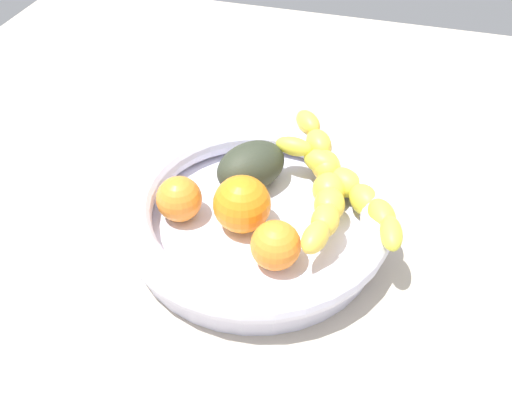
{
  "coord_description": "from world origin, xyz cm",
  "views": [
    {
      "loc": [
        -12.21,
        42.53,
        48.77
      ],
      "look_at": [
        0.0,
        0.0,
        8.44
      ],
      "focal_mm": 39.21,
      "sensor_mm": 36.0,
      "label": 1
    }
  ],
  "objects_px": {
    "orange_mid_right": "(179,199)",
    "orange_mid_left": "(242,204)",
    "banana_draped_right": "(350,189)",
    "orange_front": "(276,245)",
    "fruit_bowl": "(256,214)",
    "avocado_dark": "(251,166)",
    "banana_draped_left": "(323,182)"
  },
  "relations": [
    {
      "from": "banana_draped_right",
      "to": "avocado_dark",
      "type": "bearing_deg",
      "value": -4.83
    },
    {
      "from": "fruit_bowl",
      "to": "orange_mid_right",
      "type": "height_order",
      "value": "orange_mid_right"
    },
    {
      "from": "orange_mid_left",
      "to": "orange_mid_right",
      "type": "xyz_separation_m",
      "value": [
        0.07,
        0.0,
        -0.01
      ]
    },
    {
      "from": "fruit_bowl",
      "to": "orange_mid_left",
      "type": "bearing_deg",
      "value": 48.3
    },
    {
      "from": "banana_draped_right",
      "to": "orange_mid_left",
      "type": "distance_m",
      "value": 0.12
    },
    {
      "from": "orange_mid_right",
      "to": "orange_front",
      "type": "bearing_deg",
      "value": 162.28
    },
    {
      "from": "banana_draped_right",
      "to": "orange_mid_right",
      "type": "height_order",
      "value": "banana_draped_right"
    },
    {
      "from": "fruit_bowl",
      "to": "banana_draped_left",
      "type": "bearing_deg",
      "value": -143.71
    },
    {
      "from": "orange_mid_left",
      "to": "avocado_dark",
      "type": "xyz_separation_m",
      "value": [
        0.01,
        -0.07,
        -0.0
      ]
    },
    {
      "from": "banana_draped_left",
      "to": "avocado_dark",
      "type": "xyz_separation_m",
      "value": [
        0.09,
        -0.01,
        -0.0
      ]
    },
    {
      "from": "fruit_bowl",
      "to": "banana_draped_right",
      "type": "bearing_deg",
      "value": -154.37
    },
    {
      "from": "orange_front",
      "to": "orange_mid_left",
      "type": "xyz_separation_m",
      "value": [
        0.05,
        -0.04,
        0.01
      ]
    },
    {
      "from": "orange_front",
      "to": "orange_mid_left",
      "type": "relative_size",
      "value": 0.82
    },
    {
      "from": "orange_mid_right",
      "to": "orange_mid_left",
      "type": "bearing_deg",
      "value": -176.12
    },
    {
      "from": "banana_draped_left",
      "to": "orange_front",
      "type": "height_order",
      "value": "banana_draped_left"
    },
    {
      "from": "banana_draped_right",
      "to": "orange_front",
      "type": "relative_size",
      "value": 3.17
    },
    {
      "from": "fruit_bowl",
      "to": "orange_front",
      "type": "height_order",
      "value": "orange_front"
    },
    {
      "from": "orange_front",
      "to": "orange_mid_right",
      "type": "xyz_separation_m",
      "value": [
        0.12,
        -0.04,
        -0.0
      ]
    },
    {
      "from": "banana_draped_right",
      "to": "orange_mid_right",
      "type": "xyz_separation_m",
      "value": [
        0.18,
        0.06,
        -0.0
      ]
    },
    {
      "from": "banana_draped_right",
      "to": "avocado_dark",
      "type": "relative_size",
      "value": 1.87
    },
    {
      "from": "banana_draped_left",
      "to": "orange_front",
      "type": "bearing_deg",
      "value": 74.79
    },
    {
      "from": "orange_mid_left",
      "to": "orange_mid_right",
      "type": "distance_m",
      "value": 0.07
    },
    {
      "from": "banana_draped_left",
      "to": "avocado_dark",
      "type": "relative_size",
      "value": 2.72
    },
    {
      "from": "orange_mid_right",
      "to": "avocado_dark",
      "type": "height_order",
      "value": "avocado_dark"
    },
    {
      "from": "orange_mid_right",
      "to": "avocado_dark",
      "type": "relative_size",
      "value": 0.58
    },
    {
      "from": "banana_draped_left",
      "to": "orange_mid_left",
      "type": "distance_m",
      "value": 0.1
    },
    {
      "from": "fruit_bowl",
      "to": "avocado_dark",
      "type": "xyz_separation_m",
      "value": [
        0.02,
        -0.05,
        0.02
      ]
    },
    {
      "from": "banana_draped_right",
      "to": "orange_front",
      "type": "xyz_separation_m",
      "value": [
        0.06,
        0.1,
        -0.0
      ]
    },
    {
      "from": "banana_draped_left",
      "to": "banana_draped_right",
      "type": "distance_m",
      "value": 0.03
    },
    {
      "from": "banana_draped_right",
      "to": "orange_mid_left",
      "type": "relative_size",
      "value": 2.59
    },
    {
      "from": "banana_draped_right",
      "to": "orange_mid_left",
      "type": "height_order",
      "value": "orange_mid_left"
    },
    {
      "from": "orange_front",
      "to": "banana_draped_left",
      "type": "bearing_deg",
      "value": -105.21
    }
  ]
}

